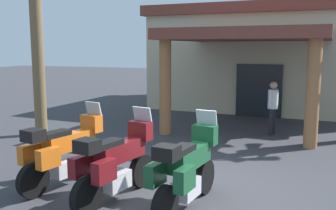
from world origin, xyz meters
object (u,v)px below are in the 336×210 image
(motorcycle_orange, at_px, (64,152))
(motorcycle_maroon, at_px, (115,163))
(pedestrian, at_px, (273,104))
(motel_building, at_px, (272,57))
(motorcycle_green, at_px, (186,170))

(motorcycle_orange, bearing_deg, motorcycle_maroon, -89.98)
(motorcycle_maroon, bearing_deg, motorcycle_orange, 88.14)
(motorcycle_maroon, distance_m, pedestrian, 6.79)
(motel_building, bearing_deg, motorcycle_maroon, -93.74)
(motorcycle_green, xyz_separation_m, pedestrian, (0.73, 6.36, 0.29))
(motorcycle_maroon, bearing_deg, pedestrian, -7.46)
(motel_building, height_order, motorcycle_orange, motel_building)
(motel_building, bearing_deg, pedestrian, -81.27)
(motorcycle_orange, bearing_deg, motel_building, 0.39)
(motel_building, distance_m, motorcycle_orange, 12.98)
(motorcycle_green, bearing_deg, motorcycle_orange, 93.31)
(motorcycle_green, bearing_deg, motorcycle_maroon, 101.66)
(motorcycle_green, bearing_deg, pedestrian, 0.49)
(motel_building, bearing_deg, motorcycle_green, -87.93)
(motel_building, distance_m, pedestrian, 6.61)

